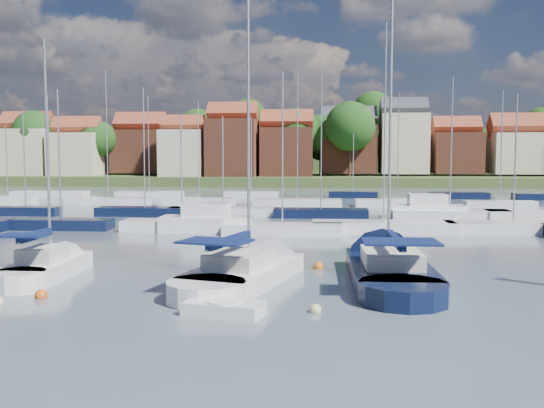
{
  "coord_description": "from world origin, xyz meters",
  "views": [
    {
      "loc": [
        3.39,
        -25.75,
        5.95
      ],
      "look_at": [
        0.23,
        14.0,
        2.68
      ],
      "focal_mm": 40.0,
      "sensor_mm": 36.0,
      "label": 1
    }
  ],
  "objects": [
    {
      "name": "sailboat_centre",
      "position": [
        0.35,
        3.43,
        0.35
      ],
      "size": [
        6.58,
        12.93,
        16.95
      ],
      "rotation": [
        0.0,
        0.0,
        1.3
      ],
      "color": "silver",
      "rests_on": "ground"
    },
    {
      "name": "far_shore_town",
      "position": [
        2.23,
        132.67,
        4.61
      ],
      "size": [
        212.46,
        90.0,
        22.27
      ],
      "color": "#435329",
      "rests_on": "ground"
    },
    {
      "name": "buoy_c",
      "position": [
        -8.15,
        -1.83,
        0.0
      ],
      "size": [
        0.52,
        0.52,
        0.52
      ],
      "primitive_type": "sphere",
      "color": "#D85914",
      "rests_on": "ground"
    },
    {
      "name": "ground",
      "position": [
        0.0,
        40.0,
        0.0
      ],
      "size": [
        260.0,
        260.0,
        0.0
      ],
      "primitive_type": "plane",
      "color": "#43535C",
      "rests_on": "ground"
    },
    {
      "name": "buoy_e",
      "position": [
        3.35,
        5.6,
        0.0
      ],
      "size": [
        0.54,
        0.54,
        0.54
      ],
      "primitive_type": "sphere",
      "color": "#D85914",
      "rests_on": "ground"
    },
    {
      "name": "marina_field",
      "position": [
        1.91,
        35.15,
        0.43
      ],
      "size": [
        79.62,
        41.41,
        15.93
      ],
      "color": "silver",
      "rests_on": "ground"
    },
    {
      "name": "sailboat_navy",
      "position": [
        6.67,
        4.78,
        0.34
      ],
      "size": [
        3.8,
        13.87,
        19.04
      ],
      "rotation": [
        0.0,
        0.0,
        1.58
      ],
      "color": "black",
      "rests_on": "ground"
    },
    {
      "name": "sailboat_left",
      "position": [
        -9.81,
        3.17,
        0.37
      ],
      "size": [
        2.45,
        9.07,
        12.43
      ],
      "rotation": [
        0.0,
        0.0,
        1.58
      ],
      "color": "silver",
      "rests_on": "ground"
    },
    {
      "name": "buoy_d",
      "position": [
        3.25,
        -3.26,
        0.0
      ],
      "size": [
        0.45,
        0.45,
        0.45
      ],
      "primitive_type": "sphere",
      "color": "beige",
      "rests_on": "ground"
    },
    {
      "name": "tender",
      "position": [
        -0.14,
        -3.89,
        0.24
      ],
      "size": [
        3.17,
        2.02,
        0.63
      ],
      "rotation": [
        0.0,
        0.0,
        -0.24
      ],
      "color": "silver",
      "rests_on": "ground"
    }
  ]
}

